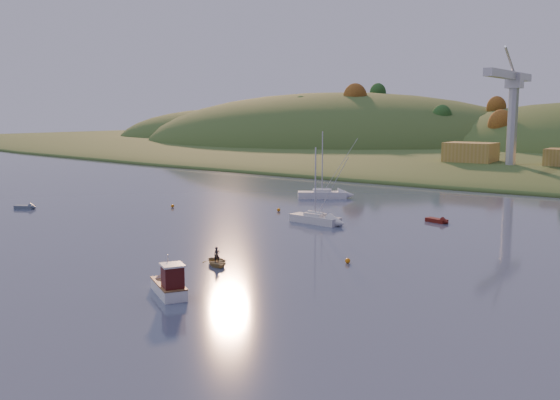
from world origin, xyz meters
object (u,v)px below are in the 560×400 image
Objects in this scene: fishing_boat at (167,283)px; canoe at (217,262)px; red_tender at (441,221)px; sailboat_near at (322,194)px; sailboat_far at (315,218)px; grey_dinghy at (28,207)px.

fishing_boat is 9.47m from canoe.
sailboat_near is at bearing 174.47° from red_tender.
sailboat_far is 2.70× the size of red_tender.
sailboat_near is at bearing 125.72° from sailboat_far.
sailboat_near is 3.34× the size of canoe.
grey_dinghy reaches higher than red_tender.
red_tender is at bearing 21.07° from canoe.
grey_dinghy is at bearing 113.25° from canoe.
sailboat_near reaches higher than grey_dinghy.
sailboat_far is 16.28m from red_tender.
canoe is at bearing -73.29° from sailboat_far.
sailboat_near is 45.86m from grey_dinghy.
red_tender is 1.04× the size of grey_dinghy.
canoe is 46.66m from grey_dinghy.
sailboat_far is 2.96× the size of canoe.
sailboat_near is at bearing 24.22° from grey_dinghy.
grey_dinghy is at bearing -137.58° from red_tender.
grey_dinghy is (-40.89, -15.13, -0.41)m from sailboat_far.
red_tender is (8.17, 34.04, -0.10)m from canoe.
sailboat_far is at bearing 45.89° from canoe.
sailboat_far reaches higher than red_tender.
grey_dinghy is (-48.62, 18.17, -0.56)m from fishing_boat.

